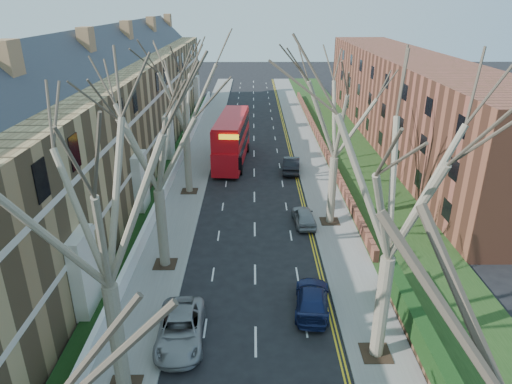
{
  "coord_description": "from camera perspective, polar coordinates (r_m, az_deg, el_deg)",
  "views": [
    {
      "loc": [
        -0.1,
        -8.92,
        15.59
      ],
      "look_at": [
        0.1,
        20.69,
        3.11
      ],
      "focal_mm": 32.0,
      "sensor_mm": 36.0,
      "label": 1
    }
  ],
  "objects": [
    {
      "name": "tree_left_dist",
      "position": [
        37.83,
        -9.14,
        13.4
      ],
      "size": [
        10.5,
        10.5,
        14.71
      ],
      "color": "#706550",
      "rests_on": "ground"
    },
    {
      "name": "car_left_far",
      "position": [
        23.69,
        -9.42,
        -16.55
      ],
      "size": [
        2.48,
        4.96,
        1.35
      ],
      "primitive_type": "imported",
      "rotation": [
        0.0,
        0.0,
        0.05
      ],
      "color": "gray",
      "rests_on": "ground"
    },
    {
      "name": "pavement_right",
      "position": [
        50.75,
        6.57,
        4.88
      ],
      "size": [
        3.0,
        102.0,
        0.12
      ],
      "primitive_type": "cube",
      "color": "slate",
      "rests_on": "ground"
    },
    {
      "name": "flats_right",
      "position": [
        55.83,
        18.29,
        10.77
      ],
      "size": [
        13.97,
        54.0,
        10.0
      ],
      "color": "brown",
      "rests_on": "ground"
    },
    {
      "name": "tree_right_mid",
      "position": [
        18.88,
        17.56,
        3.11
      ],
      "size": [
        10.5,
        10.5,
        14.71
      ],
      "color": "#706550",
      "rests_on": "ground"
    },
    {
      "name": "pavement_left",
      "position": [
        50.72,
        -7.07,
        4.84
      ],
      "size": [
        3.0,
        102.0,
        0.12
      ],
      "primitive_type": "cube",
      "color": "slate",
      "rests_on": "ground"
    },
    {
      "name": "car_right_near",
      "position": [
        25.58,
        7.03,
        -13.12
      ],
      "size": [
        2.33,
        4.62,
        1.29
      ],
      "primitive_type": "imported",
      "rotation": [
        0.0,
        0.0,
        3.02
      ],
      "color": "#16204E",
      "rests_on": "ground"
    },
    {
      "name": "tree_left_mid",
      "position": [
        17.04,
        -19.53,
        0.73
      ],
      "size": [
        10.5,
        10.5,
        14.71
      ],
      "color": "#706550",
      "rests_on": "ground"
    },
    {
      "name": "front_wall_left",
      "position": [
        43.3,
        -10.41,
        2.23
      ],
      "size": [
        0.3,
        78.0,
        1.0
      ],
      "color": "white",
      "rests_on": "ground"
    },
    {
      "name": "tree_left_far",
      "position": [
        26.32,
        -12.79,
        8.33
      ],
      "size": [
        10.15,
        10.15,
        14.22
      ],
      "color": "#706550",
      "rests_on": "ground"
    },
    {
      "name": "double_decker_bus",
      "position": [
        47.06,
        -3.03,
        6.44
      ],
      "size": [
        3.52,
        11.47,
        4.72
      ],
      "rotation": [
        0.0,
        0.0,
        3.06
      ],
      "color": "red",
      "rests_on": "ground"
    },
    {
      "name": "grass_verge_right",
      "position": [
        51.45,
        11.57,
        4.92
      ],
      "size": [
        6.0,
        102.0,
        0.06
      ],
      "color": "#1A3513",
      "rests_on": "ground"
    },
    {
      "name": "car_right_mid",
      "position": [
        34.41,
        6.01,
        -3.05
      ],
      "size": [
        1.74,
        3.82,
        1.27
      ],
      "primitive_type": "imported",
      "rotation": [
        0.0,
        0.0,
        3.21
      ],
      "color": "gray",
      "rests_on": "ground"
    },
    {
      "name": "tree_right_far",
      "position": [
        32.1,
        10.23,
        11.09
      ],
      "size": [
        10.15,
        10.15,
        14.22
      ],
      "color": "#706550",
      "rests_on": "ground"
    },
    {
      "name": "car_right_far",
      "position": [
        44.87,
        4.43,
        3.46
      ],
      "size": [
        1.99,
        4.64,
        1.49
      ],
      "primitive_type": "imported",
      "rotation": [
        0.0,
        0.0,
        3.05
      ],
      "color": "black",
      "rests_on": "ground"
    },
    {
      "name": "terrace_left",
      "position": [
        43.34,
        -18.78,
        8.22
      ],
      "size": [
        9.7,
        78.0,
        13.6
      ],
      "color": "olive",
      "rests_on": "ground"
    }
  ]
}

